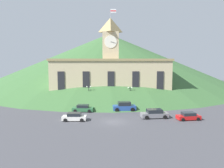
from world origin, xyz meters
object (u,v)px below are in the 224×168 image
object	(u,v)px
street_lamp_far_left	(89,91)
car_blue_van	(124,107)
pedestrian	(100,103)
car_red_sedan	(188,116)
car_gray_pickup	(154,114)
street_lamp_right	(130,92)
car_green_wagon	(83,108)
car_white_taxi	(74,117)

from	to	relation	value
street_lamp_far_left	car_blue_van	xyz separation A→B (m)	(8.47, -7.23, -2.54)
pedestrian	car_red_sedan	bearing A→B (deg)	-110.04
street_lamp_far_left	car_gray_pickup	bearing A→B (deg)	-43.84
street_lamp_right	pedestrian	xyz separation A→B (m)	(-7.68, -3.20, -2.42)
car_blue_van	pedestrian	bearing A→B (deg)	-39.61
street_lamp_right	street_lamp_far_left	bearing A→B (deg)	-180.00
street_lamp_far_left	street_lamp_right	xyz separation A→B (m)	(10.58, 0.00, -0.18)
car_green_wagon	car_red_sedan	size ratio (longest dim) A/B	1.04
car_white_taxi	street_lamp_far_left	bearing A→B (deg)	-94.54
street_lamp_right	car_green_wagon	world-z (taller)	street_lamp_right
street_lamp_far_left	car_red_sedan	world-z (taller)	street_lamp_far_left
street_lamp_right	car_green_wagon	distance (m)	13.88
car_white_taxi	pedestrian	size ratio (longest dim) A/B	2.77
car_green_wagon	car_red_sedan	xyz separation A→B (m)	(20.87, -7.25, -0.05)
car_white_taxi	car_gray_pickup	distance (m)	15.60
car_blue_van	car_white_taxi	world-z (taller)	car_blue_van
street_lamp_far_left	car_white_taxi	world-z (taller)	street_lamp_far_left
car_white_taxi	pedestrian	xyz separation A→B (m)	(4.51, 11.58, 0.20)
street_lamp_far_left	car_blue_van	world-z (taller)	street_lamp_far_left
car_gray_pickup	street_lamp_right	bearing A→B (deg)	-80.43
street_lamp_right	car_white_taxi	world-z (taller)	street_lamp_right
street_lamp_far_left	pedestrian	world-z (taller)	street_lamp_far_left
car_gray_pickup	car_green_wagon	bearing A→B (deg)	-25.86
car_white_taxi	car_red_sedan	size ratio (longest dim) A/B	1.00
car_gray_pickup	car_white_taxi	bearing A→B (deg)	0.75
car_white_taxi	car_red_sedan	xyz separation A→B (m)	(21.75, -0.10, -0.02)
pedestrian	street_lamp_right	bearing A→B (deg)	-53.30
street_lamp_far_left	car_white_taxi	size ratio (longest dim) A/B	1.05
car_green_wagon	car_gray_pickup	bearing A→B (deg)	-15.99
street_lamp_far_left	street_lamp_right	distance (m)	10.58
car_blue_van	street_lamp_far_left	bearing A→B (deg)	-44.21
car_gray_pickup	car_green_wagon	size ratio (longest dim) A/B	1.15
car_red_sedan	pedestrian	world-z (taller)	pedestrian
street_lamp_right	car_gray_pickup	distance (m)	14.00
car_blue_van	car_green_wagon	world-z (taller)	car_blue_van
street_lamp_far_left	car_red_sedan	bearing A→B (deg)	-36.46
car_blue_van	car_white_taxi	bearing A→B (deg)	33.11
car_red_sedan	pedestrian	bearing A→B (deg)	-39.44
car_green_wagon	pedestrian	bearing A→B (deg)	56.08
street_lamp_far_left	car_green_wagon	size ratio (longest dim) A/B	1.01
street_lamp_far_left	car_red_sedan	xyz separation A→B (m)	(20.14, -14.88, -2.83)
car_blue_van	car_red_sedan	world-z (taller)	car_blue_van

